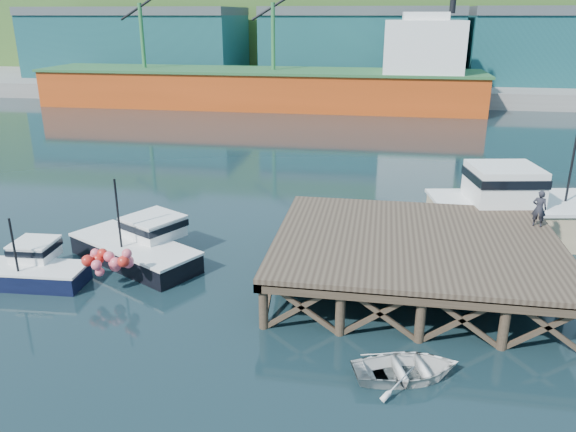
% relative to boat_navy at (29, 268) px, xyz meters
% --- Properties ---
extents(ground, '(300.00, 300.00, 0.00)m').
position_rel_boat_navy_xyz_m(ground, '(11.15, 2.63, -0.65)').
color(ground, black).
rests_on(ground, ground).
extents(wharf, '(12.00, 10.00, 2.62)m').
position_rel_boat_navy_xyz_m(wharf, '(16.65, 2.44, 1.29)').
color(wharf, brown).
rests_on(wharf, ground).
extents(far_quay, '(160.00, 40.00, 2.00)m').
position_rel_boat_navy_xyz_m(far_quay, '(11.15, 72.63, 0.35)').
color(far_quay, gray).
rests_on(far_quay, ground).
extents(warehouse_left, '(32.00, 16.00, 9.00)m').
position_rel_boat_navy_xyz_m(warehouse_left, '(-23.85, 67.63, 5.85)').
color(warehouse_left, '#1A5156').
rests_on(warehouse_left, far_quay).
extents(warehouse_mid, '(28.00, 16.00, 9.00)m').
position_rel_boat_navy_xyz_m(warehouse_mid, '(11.15, 67.63, 5.85)').
color(warehouse_mid, '#1A5156').
rests_on(warehouse_mid, far_quay).
extents(warehouse_right, '(30.00, 16.00, 9.00)m').
position_rel_boat_navy_xyz_m(warehouse_right, '(41.15, 67.63, 5.85)').
color(warehouse_right, '#1A5156').
rests_on(warehouse_right, far_quay).
extents(cargo_ship, '(55.50, 10.00, 13.75)m').
position_rel_boat_navy_xyz_m(cargo_ship, '(2.68, 50.63, 2.66)').
color(cargo_ship, '#BF4111').
rests_on(cargo_ship, ground).
extents(hillside, '(220.00, 50.00, 22.00)m').
position_rel_boat_navy_xyz_m(hillside, '(11.15, 102.63, 10.35)').
color(hillside, '#2D511E').
rests_on(hillside, ground).
extents(boat_navy, '(5.29, 2.91, 3.25)m').
position_rel_boat_navy_xyz_m(boat_navy, '(0.00, 0.00, 0.00)').
color(boat_navy, black).
rests_on(boat_navy, ground).
extents(boat_black, '(7.29, 6.24, 4.28)m').
position_rel_boat_navy_xyz_m(boat_black, '(3.87, 2.95, 0.13)').
color(boat_black, black).
rests_on(boat_black, ground).
extents(trawler, '(12.84, 6.50, 8.20)m').
position_rel_boat_navy_xyz_m(trawler, '(23.58, 9.13, 1.03)').
color(trawler, '#CCB284').
rests_on(trawler, ground).
extents(dinghy, '(4.09, 3.42, 0.73)m').
position_rel_boat_navy_xyz_m(dinghy, '(16.14, -4.35, -0.29)').
color(dinghy, silver).
rests_on(dinghy, ground).
extents(dockworker, '(0.70, 0.57, 1.67)m').
position_rel_boat_navy_xyz_m(dockworker, '(22.05, 5.05, 2.31)').
color(dockworker, black).
rests_on(dockworker, wharf).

